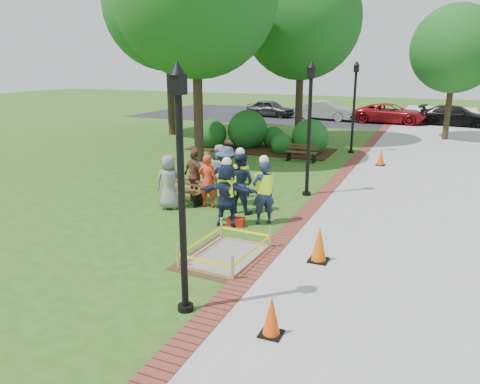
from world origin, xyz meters
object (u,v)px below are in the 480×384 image
at_px(wet_concrete_pad, 226,248).
at_px(hivis_worker_b, 263,190).
at_px(lamp_near, 181,174).
at_px(cone_front, 272,317).
at_px(bench_near, 185,196).
at_px(hivis_worker_c, 240,181).
at_px(hivis_worker_a, 227,192).

bearing_deg(wet_concrete_pad, hivis_worker_b, 91.07).
bearing_deg(lamp_near, cone_front, -5.70).
bearing_deg(wet_concrete_pad, bench_near, 131.82).
height_order(bench_near, hivis_worker_b, hivis_worker_b).
bearing_deg(wet_concrete_pad, lamp_near, -82.89).
relative_size(bench_near, lamp_near, 0.33).
bearing_deg(hivis_worker_b, bench_near, 164.09).
relative_size(bench_near, hivis_worker_b, 0.75).
relative_size(lamp_near, hivis_worker_c, 2.24).
distance_m(cone_front, lamp_near, 2.71).
relative_size(cone_front, hivis_worker_b, 0.38).
bearing_deg(cone_front, wet_concrete_pad, 127.67).
height_order(wet_concrete_pad, bench_near, bench_near).
relative_size(bench_near, cone_front, 1.97).
xyz_separation_m(cone_front, hivis_worker_a, (-2.83, 4.47, 0.58)).
bearing_deg(bench_near, cone_front, -49.93).
relative_size(lamp_near, hivis_worker_b, 2.27).
distance_m(cone_front, hivis_worker_b, 5.42).
bearing_deg(hivis_worker_c, cone_front, -62.41).
bearing_deg(hivis_worker_a, lamp_near, -74.83).
bearing_deg(cone_front, hivis_worker_b, 111.84).
bearing_deg(wet_concrete_pad, cone_front, -52.33).
bearing_deg(hivis_worker_a, hivis_worker_c, 96.29).
xyz_separation_m(wet_concrete_pad, hivis_worker_c, (-1.00, 3.13, 0.71)).
bearing_deg(hivis_worker_a, wet_concrete_pad, -65.77).
relative_size(cone_front, lamp_near, 0.17).
height_order(wet_concrete_pad, hivis_worker_a, hivis_worker_a).
height_order(bench_near, lamp_near, lamp_near).
bearing_deg(hivis_worker_c, hivis_worker_b, -34.89).
relative_size(wet_concrete_pad, lamp_near, 0.56).
distance_m(lamp_near, hivis_worker_c, 5.86).
relative_size(hivis_worker_a, hivis_worker_c, 0.98).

